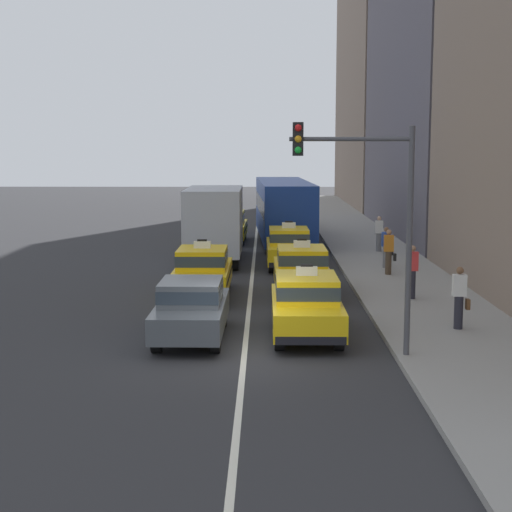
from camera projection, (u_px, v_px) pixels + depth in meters
name	position (u px, v px, depth m)	size (l,w,h in m)	color
ground_plane	(244.00, 357.00, 19.04)	(160.00, 160.00, 0.00)	#2B2B2D
lane_stripe_left_right	(255.00, 249.00, 38.84)	(0.14, 80.00, 0.01)	silver
sidewalk_curb	(384.00, 263.00, 33.82)	(4.00, 90.00, 0.15)	gray
sedan_left_nearest	(191.00, 307.00, 20.67)	(1.79, 4.31, 1.58)	black
taxi_left_second	(203.00, 271.00, 26.52)	(1.83, 4.56, 1.96)	black
box_truck_left_third	(215.00, 222.00, 34.34)	(2.33, 6.97, 3.27)	black
taxi_left_fourth	(229.00, 226.00, 41.60)	(1.90, 4.59, 1.96)	black
taxi_right_nearest	(306.00, 304.00, 20.98)	(1.82, 4.56, 1.96)	black
taxi_right_second	(302.00, 270.00, 26.74)	(1.85, 4.57, 1.96)	black
taxi_right_third	(289.00, 246.00, 32.96)	(1.86, 4.58, 1.96)	black
bus_right_fourth	(284.00, 208.00, 41.55)	(3.01, 11.30, 3.22)	black
taxi_right_fifth	(283.00, 212.00, 50.11)	(1.90, 4.59, 1.96)	black
pedestrian_near_crosswalk	(379.00, 234.00, 36.86)	(0.36, 0.24, 1.65)	slate
pedestrian_mid_block	(389.00, 252.00, 30.19)	(0.47, 0.24, 1.73)	#473828
pedestrian_by_storefront	(386.00, 247.00, 31.89)	(0.47, 0.24, 1.66)	slate
pedestrian_trailing	(412.00, 272.00, 25.40)	(0.36, 0.24, 1.73)	#23232D
pedestrian_far_corner	(459.00, 298.00, 21.19)	(0.47, 0.24, 1.69)	#23232D
traffic_light_pole	(369.00, 199.00, 18.17)	(2.87, 0.33, 5.58)	#47474C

